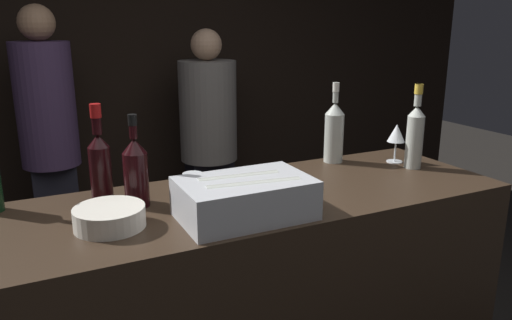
{
  "coord_description": "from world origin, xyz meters",
  "views": [
    {
      "loc": [
        -0.74,
        -1.17,
        1.67
      ],
      "look_at": [
        0.0,
        0.35,
        1.2
      ],
      "focal_mm": 35.0,
      "sensor_mm": 36.0,
      "label": 1
    }
  ],
  "objects_px": {
    "wine_glass": "(396,134)",
    "rose_wine_bottle": "(415,133)",
    "bowl_white": "(110,217)",
    "white_wine_bottle": "(334,131)",
    "red_wine_bottle_tall": "(100,161)",
    "person_blond_tee": "(209,137)",
    "ice_bin_with_bottles": "(245,197)",
    "red_wine_bottle_black_foil": "(136,170)",
    "person_in_hoodie": "(49,137)",
    "candle_votive": "(193,180)"
  },
  "relations": [
    {
      "from": "ice_bin_with_bottles",
      "to": "candle_votive",
      "type": "bearing_deg",
      "value": 98.88
    },
    {
      "from": "red_wine_bottle_black_foil",
      "to": "person_blond_tee",
      "type": "relative_size",
      "value": 0.19
    },
    {
      "from": "wine_glass",
      "to": "red_wine_bottle_tall",
      "type": "bearing_deg",
      "value": 176.4
    },
    {
      "from": "wine_glass",
      "to": "person_in_hoodie",
      "type": "xyz_separation_m",
      "value": [
        -1.29,
        1.61,
        -0.21
      ]
    },
    {
      "from": "person_blond_tee",
      "to": "white_wine_bottle",
      "type": "bearing_deg",
      "value": 95.97
    },
    {
      "from": "wine_glass",
      "to": "person_blond_tee",
      "type": "bearing_deg",
      "value": 99.39
    },
    {
      "from": "candle_votive",
      "to": "red_wine_bottle_black_foil",
      "type": "distance_m",
      "value": 0.26
    },
    {
      "from": "ice_bin_with_bottles",
      "to": "red_wine_bottle_black_foil",
      "type": "relative_size",
      "value": 1.32
    },
    {
      "from": "rose_wine_bottle",
      "to": "red_wine_bottle_black_foil",
      "type": "distance_m",
      "value": 1.14
    },
    {
      "from": "wine_glass",
      "to": "person_in_hoodie",
      "type": "bearing_deg",
      "value": 128.68
    },
    {
      "from": "person_in_hoodie",
      "to": "bowl_white",
      "type": "bearing_deg",
      "value": 9.87
    },
    {
      "from": "person_blond_tee",
      "to": "red_wine_bottle_black_foil",
      "type": "bearing_deg",
      "value": 66.97
    },
    {
      "from": "ice_bin_with_bottles",
      "to": "person_in_hoodie",
      "type": "xyz_separation_m",
      "value": [
        -0.44,
        1.9,
        -0.15
      ]
    },
    {
      "from": "wine_glass",
      "to": "rose_wine_bottle",
      "type": "xyz_separation_m",
      "value": [
        0.01,
        -0.1,
        0.02
      ]
    },
    {
      "from": "red_wine_bottle_black_foil",
      "to": "wine_glass",
      "type": "bearing_deg",
      "value": 2.17
    },
    {
      "from": "red_wine_bottle_tall",
      "to": "candle_votive",
      "type": "bearing_deg",
      "value": -4.02
    },
    {
      "from": "red_wine_bottle_tall",
      "to": "person_blond_tee",
      "type": "bearing_deg",
      "value": 57.6
    },
    {
      "from": "candle_votive",
      "to": "red_wine_bottle_black_foil",
      "type": "xyz_separation_m",
      "value": [
        -0.23,
        -0.1,
        0.09
      ]
    },
    {
      "from": "white_wine_bottle",
      "to": "wine_glass",
      "type": "bearing_deg",
      "value": -27.65
    },
    {
      "from": "red_wine_bottle_tall",
      "to": "person_blond_tee",
      "type": "distance_m",
      "value": 1.82
    },
    {
      "from": "ice_bin_with_bottles",
      "to": "rose_wine_bottle",
      "type": "xyz_separation_m",
      "value": [
        0.86,
        0.19,
        0.08
      ]
    },
    {
      "from": "ice_bin_with_bottles",
      "to": "candle_votive",
      "type": "height_order",
      "value": "ice_bin_with_bottles"
    },
    {
      "from": "ice_bin_with_bottles",
      "to": "person_blond_tee",
      "type": "bearing_deg",
      "value": 72.63
    },
    {
      "from": "candle_votive",
      "to": "person_blond_tee",
      "type": "xyz_separation_m",
      "value": [
        0.64,
        1.54,
        -0.21
      ]
    },
    {
      "from": "white_wine_bottle",
      "to": "ice_bin_with_bottles",
      "type": "bearing_deg",
      "value": -146.1
    },
    {
      "from": "candle_votive",
      "to": "red_wine_bottle_tall",
      "type": "relative_size",
      "value": 0.22
    },
    {
      "from": "candle_votive",
      "to": "person_blond_tee",
      "type": "relative_size",
      "value": 0.05
    },
    {
      "from": "red_wine_bottle_black_foil",
      "to": "person_in_hoodie",
      "type": "bearing_deg",
      "value": 95.52
    },
    {
      "from": "bowl_white",
      "to": "red_wine_bottle_black_foil",
      "type": "bearing_deg",
      "value": 50.84
    },
    {
      "from": "candle_votive",
      "to": "wine_glass",
      "type": "bearing_deg",
      "value": -3.46
    },
    {
      "from": "candle_votive",
      "to": "white_wine_bottle",
      "type": "bearing_deg",
      "value": 5.94
    },
    {
      "from": "bowl_white",
      "to": "white_wine_bottle",
      "type": "bearing_deg",
      "value": 17.05
    },
    {
      "from": "ice_bin_with_bottles",
      "to": "wine_glass",
      "type": "xyz_separation_m",
      "value": [
        0.85,
        0.29,
        0.06
      ]
    },
    {
      "from": "red_wine_bottle_black_foil",
      "to": "person_blond_tee",
      "type": "bearing_deg",
      "value": 62.03
    },
    {
      "from": "person_in_hoodie",
      "to": "person_blond_tee",
      "type": "xyz_separation_m",
      "value": [
        1.03,
        -0.02,
        -0.1
      ]
    },
    {
      "from": "ice_bin_with_bottles",
      "to": "wine_glass",
      "type": "relative_size",
      "value": 2.42
    },
    {
      "from": "rose_wine_bottle",
      "to": "person_blond_tee",
      "type": "bearing_deg",
      "value": 99.12
    },
    {
      "from": "red_wine_bottle_tall",
      "to": "white_wine_bottle",
      "type": "bearing_deg",
      "value": 2.73
    },
    {
      "from": "bowl_white",
      "to": "rose_wine_bottle",
      "type": "xyz_separation_m",
      "value": [
        1.26,
        0.09,
        0.11
      ]
    },
    {
      "from": "white_wine_bottle",
      "to": "red_wine_bottle_tall",
      "type": "distance_m",
      "value": 0.99
    },
    {
      "from": "red_wine_bottle_black_foil",
      "to": "white_wine_bottle",
      "type": "bearing_deg",
      "value": 10.58
    },
    {
      "from": "wine_glass",
      "to": "red_wine_bottle_tall",
      "type": "height_order",
      "value": "red_wine_bottle_tall"
    },
    {
      "from": "wine_glass",
      "to": "red_wine_bottle_tall",
      "type": "relative_size",
      "value": 0.51
    },
    {
      "from": "ice_bin_with_bottles",
      "to": "wine_glass",
      "type": "bearing_deg",
      "value": 18.73
    },
    {
      "from": "bowl_white",
      "to": "candle_votive",
      "type": "xyz_separation_m",
      "value": [
        0.34,
        0.24,
        -0.01
      ]
    },
    {
      "from": "candle_votive",
      "to": "person_blond_tee",
      "type": "bearing_deg",
      "value": 67.33
    },
    {
      "from": "candle_votive",
      "to": "ice_bin_with_bottles",
      "type": "bearing_deg",
      "value": -81.12
    },
    {
      "from": "ice_bin_with_bottles",
      "to": "bowl_white",
      "type": "relative_size",
      "value": 1.93
    },
    {
      "from": "candle_votive",
      "to": "red_wine_bottle_tall",
      "type": "xyz_separation_m",
      "value": [
        -0.32,
        0.02,
        0.11
      ]
    },
    {
      "from": "ice_bin_with_bottles",
      "to": "person_blond_tee",
      "type": "relative_size",
      "value": 0.25
    }
  ]
}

